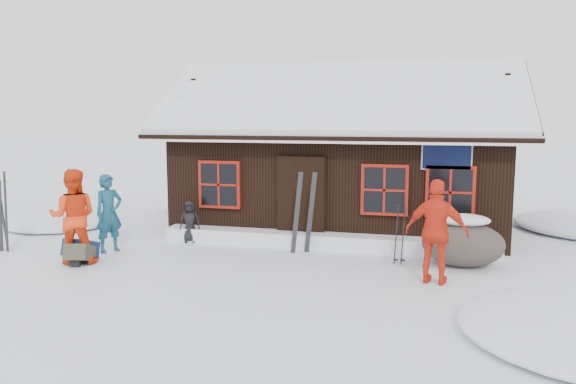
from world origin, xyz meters
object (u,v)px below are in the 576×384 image
object	(u,v)px
skier_teal	(109,213)
boulder	(463,243)
skier_orange_right	(437,232)
backpack_blue	(81,253)
skier_orange_left	(73,216)
ski_poles	(400,236)
backpack_olive	(80,257)
skier_crouched	(190,222)

from	to	relation	value
skier_teal	boulder	world-z (taller)	skier_teal
skier_orange_right	backpack_blue	distance (m)	7.13
skier_teal	skier_orange_right	distance (m)	6.98
skier_orange_left	ski_poles	size ratio (longest dim) A/B	1.54
skier_orange_left	skier_orange_right	distance (m)	7.12
boulder	backpack_blue	world-z (taller)	boulder
backpack_blue	backpack_olive	xyz separation A→B (m)	(0.15, -0.26, -0.01)
backpack_olive	skier_orange_right	bearing A→B (deg)	-10.29
ski_poles	skier_orange_right	bearing A→B (deg)	-59.64
skier_orange_right	ski_poles	xyz separation A→B (m)	(-0.70, 1.20, -0.36)
skier_orange_left	skier_crouched	distance (m)	2.81
skier_teal	boulder	distance (m)	7.52
boulder	backpack_blue	size ratio (longest dim) A/B	2.53
boulder	skier_crouched	bearing A→B (deg)	174.33
boulder	backpack_olive	distance (m)	7.70
skier_crouched	backpack_olive	xyz separation A→B (m)	(-1.32, -2.43, -0.33)
skier_teal	backpack_olive	distance (m)	1.33
skier_crouched	backpack_olive	world-z (taller)	skier_crouched
skier_teal	skier_crouched	xyz separation A→B (m)	(1.32, 1.31, -0.37)
skier_crouched	backpack_blue	world-z (taller)	skier_crouched
skier_teal	skier_crouched	bearing A→B (deg)	-15.15
backpack_blue	skier_orange_right	bearing A→B (deg)	0.69
skier_teal	skier_orange_left	xyz separation A→B (m)	(-0.16, -1.04, 0.11)
skier_teal	ski_poles	world-z (taller)	skier_teal
skier_orange_right	backpack_blue	world-z (taller)	skier_orange_right
boulder	backpack_blue	distance (m)	7.79
skier_orange_left	backpack_olive	xyz separation A→B (m)	(0.16, -0.09, -0.81)
skier_teal	skier_orange_right	bearing A→B (deg)	-65.21
skier_orange_right	backpack_olive	world-z (taller)	skier_orange_right
skier_crouched	backpack_blue	size ratio (longest dim) A/B	1.55
boulder	skier_orange_right	bearing A→B (deg)	-111.51
skier_crouched	ski_poles	distance (m)	4.98
backpack_olive	boulder	bearing A→B (deg)	-0.44
skier_crouched	backpack_olive	size ratio (longest dim) A/B	1.67
skier_orange_right	backpack_blue	xyz separation A→B (m)	(-7.09, -0.21, -0.77)
skier_teal	backpack_blue	world-z (taller)	skier_teal
skier_orange_left	skier_orange_right	size ratio (longest dim) A/B	1.03
skier_crouched	boulder	distance (m)	6.19
skier_teal	skier_orange_left	world-z (taller)	skier_orange_left
skier_orange_left	backpack_blue	xyz separation A→B (m)	(0.02, 0.17, -0.79)
ski_poles	backpack_olive	world-z (taller)	ski_poles
ski_poles	backpack_blue	xyz separation A→B (m)	(-6.39, -1.41, -0.41)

